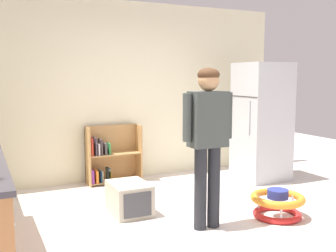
{
  "coord_description": "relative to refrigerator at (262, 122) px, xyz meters",
  "views": [
    {
      "loc": [
        -2.06,
        -3.52,
        1.58
      ],
      "look_at": [
        -0.19,
        0.41,
        1.04
      ],
      "focal_mm": 42.92,
      "sensor_mm": 36.0,
      "label": 1
    }
  ],
  "objects": [
    {
      "name": "ground_plane",
      "position": [
        -1.83,
        -1.35,
        -0.89
      ],
      "size": [
        12.0,
        12.0,
        0.0
      ],
      "primitive_type": "plane",
      "color": "silver",
      "rests_on": "ground"
    },
    {
      "name": "refrigerator",
      "position": [
        0.0,
        0.0,
        0.0
      ],
      "size": [
        0.73,
        0.68,
        1.78
      ],
      "color": "#B7BABF",
      "rests_on": "ground"
    },
    {
      "name": "pet_carrier",
      "position": [
        -2.37,
        -0.62,
        -0.71
      ],
      "size": [
        0.42,
        0.55,
        0.36
      ],
      "color": "beige",
      "rests_on": "ground"
    },
    {
      "name": "baby_walker",
      "position": [
        -0.91,
        -1.46,
        -0.73
      ],
      "size": [
        0.6,
        0.6,
        0.32
      ],
      "color": "red",
      "rests_on": "ground"
    },
    {
      "name": "bookshelf",
      "position": [
        -2.17,
        0.79,
        -0.52
      ],
      "size": [
        0.8,
        0.28,
        0.85
      ],
      "color": "tan",
      "rests_on": "ground"
    },
    {
      "name": "back_wall",
      "position": [
        -1.83,
        0.98,
        0.46
      ],
      "size": [
        5.2,
        0.06,
        2.7
      ],
      "primitive_type": "cube",
      "color": "#EDE6C1",
      "rests_on": "ground"
    },
    {
      "name": "standing_person",
      "position": [
        -1.79,
        -1.39,
        0.12
      ],
      "size": [
        0.57,
        0.23,
        1.66
      ],
      "color": "#25272D",
      "rests_on": "ground"
    }
  ]
}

